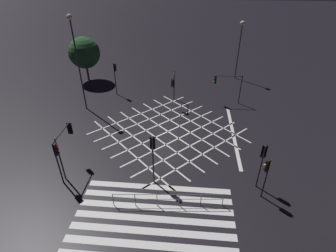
{
  "coord_description": "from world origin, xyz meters",
  "views": [
    {
      "loc": [
        1.84,
        -20.57,
        13.68
      ],
      "look_at": [
        0.0,
        0.0,
        0.61
      ],
      "focal_mm": 28.0,
      "sensor_mm": 36.0,
      "label": 1
    }
  ],
  "objects_px": {
    "traffic_light_nw_main": "(115,72)",
    "traffic_light_sw_cross": "(66,139)",
    "traffic_light_median_south": "(153,150)",
    "traffic_light_se_cross": "(262,157)",
    "street_lamp_west": "(75,47)",
    "traffic_light_sw_main": "(57,155)",
    "traffic_light_se_main": "(266,170)",
    "street_lamp_east": "(241,35)",
    "street_tree_near": "(84,53)",
    "traffic_light_ne_main": "(226,82)",
    "traffic_light_median_north": "(173,83)"
  },
  "relations": [
    {
      "from": "street_lamp_east",
      "to": "street_tree_near",
      "type": "distance_m",
      "value": 20.01
    },
    {
      "from": "traffic_light_median_north",
      "to": "traffic_light_median_south",
      "type": "xyz_separation_m",
      "value": [
        -0.51,
        -12.33,
        0.31
      ]
    },
    {
      "from": "traffic_light_median_south",
      "to": "street_tree_near",
      "type": "xyz_separation_m",
      "value": [
        -11.36,
        18.23,
        0.89
      ]
    },
    {
      "from": "traffic_light_nw_main",
      "to": "traffic_light_ne_main",
      "type": "xyz_separation_m",
      "value": [
        12.53,
        -1.13,
        -0.26
      ]
    },
    {
      "from": "traffic_light_median_north",
      "to": "traffic_light_se_main",
      "type": "xyz_separation_m",
      "value": [
        6.89,
        -13.16,
        -0.17
      ]
    },
    {
      "from": "traffic_light_se_main",
      "to": "street_tree_near",
      "type": "relative_size",
      "value": 0.57
    },
    {
      "from": "traffic_light_nw_main",
      "to": "traffic_light_ne_main",
      "type": "relative_size",
      "value": 1.14
    },
    {
      "from": "traffic_light_ne_main",
      "to": "street_tree_near",
      "type": "relative_size",
      "value": 0.59
    },
    {
      "from": "traffic_light_median_south",
      "to": "traffic_light_ne_main",
      "type": "xyz_separation_m",
      "value": [
        6.16,
        13.11,
        -0.32
      ]
    },
    {
      "from": "traffic_light_nw_main",
      "to": "street_lamp_east",
      "type": "height_order",
      "value": "street_lamp_east"
    },
    {
      "from": "traffic_light_se_cross",
      "to": "street_lamp_west",
      "type": "xyz_separation_m",
      "value": [
        -16.17,
        10.17,
        4.1
      ]
    },
    {
      "from": "traffic_light_median_north",
      "to": "traffic_light_median_south",
      "type": "distance_m",
      "value": 12.35
    },
    {
      "from": "traffic_light_nw_main",
      "to": "traffic_light_sw_cross",
      "type": "relative_size",
      "value": 1.07
    },
    {
      "from": "traffic_light_se_cross",
      "to": "traffic_light_sw_main",
      "type": "distance_m",
      "value": 13.82
    },
    {
      "from": "traffic_light_se_cross",
      "to": "traffic_light_sw_cross",
      "type": "bearing_deg",
      "value": 86.79
    },
    {
      "from": "traffic_light_median_south",
      "to": "traffic_light_se_cross",
      "type": "relative_size",
      "value": 1.1
    },
    {
      "from": "street_tree_near",
      "to": "traffic_light_median_north",
      "type": "bearing_deg",
      "value": -26.41
    },
    {
      "from": "traffic_light_sw_cross",
      "to": "traffic_light_median_south",
      "type": "bearing_deg",
      "value": -98.45
    },
    {
      "from": "street_tree_near",
      "to": "traffic_light_se_cross",
      "type": "bearing_deg",
      "value": -43.96
    },
    {
      "from": "traffic_light_ne_main",
      "to": "street_lamp_east",
      "type": "xyz_separation_m",
      "value": [
        2.24,
        7.56,
        3.22
      ]
    },
    {
      "from": "traffic_light_ne_main",
      "to": "traffic_light_se_cross",
      "type": "xyz_separation_m",
      "value": [
        1.18,
        -12.91,
        0.07
      ]
    },
    {
      "from": "traffic_light_sw_main",
      "to": "traffic_light_se_main",
      "type": "bearing_deg",
      "value": -0.19
    },
    {
      "from": "traffic_light_se_cross",
      "to": "traffic_light_se_main",
      "type": "height_order",
      "value": "traffic_light_se_cross"
    },
    {
      "from": "traffic_light_nw_main",
      "to": "street_lamp_west",
      "type": "distance_m",
      "value": 6.03
    },
    {
      "from": "traffic_light_ne_main",
      "to": "traffic_light_se_main",
      "type": "relative_size",
      "value": 1.03
    },
    {
      "from": "traffic_light_ne_main",
      "to": "traffic_light_se_main",
      "type": "distance_m",
      "value": 13.99
    },
    {
      "from": "traffic_light_se_cross",
      "to": "traffic_light_nw_main",
      "type": "bearing_deg",
      "value": 44.32
    },
    {
      "from": "traffic_light_nw_main",
      "to": "traffic_light_se_main",
      "type": "height_order",
      "value": "traffic_light_nw_main"
    },
    {
      "from": "traffic_light_sw_cross",
      "to": "street_tree_near",
      "type": "bearing_deg",
      "value": 15.53
    },
    {
      "from": "traffic_light_ne_main",
      "to": "traffic_light_se_main",
      "type": "xyz_separation_m",
      "value": [
        1.24,
        -13.93,
        -0.17
      ]
    },
    {
      "from": "traffic_light_sw_main",
      "to": "traffic_light_ne_main",
      "type": "bearing_deg",
      "value": 47.77
    },
    {
      "from": "traffic_light_sw_cross",
      "to": "traffic_light_se_cross",
      "type": "bearing_deg",
      "value": -93.21
    },
    {
      "from": "traffic_light_se_main",
      "to": "street_lamp_west",
      "type": "distance_m",
      "value": 20.19
    },
    {
      "from": "traffic_light_sw_cross",
      "to": "street_lamp_west",
      "type": "distance_m",
      "value": 10.46
    },
    {
      "from": "street_lamp_west",
      "to": "traffic_light_median_south",
      "type": "bearing_deg",
      "value": -49.56
    },
    {
      "from": "traffic_light_median_south",
      "to": "street_lamp_east",
      "type": "bearing_deg",
      "value": -22.11
    },
    {
      "from": "traffic_light_nw_main",
      "to": "traffic_light_median_north",
      "type": "xyz_separation_m",
      "value": [
        6.88,
        -1.9,
        -0.25
      ]
    },
    {
      "from": "traffic_light_se_cross",
      "to": "street_lamp_west",
      "type": "distance_m",
      "value": 19.54
    },
    {
      "from": "traffic_light_ne_main",
      "to": "traffic_light_sw_main",
      "type": "relative_size",
      "value": 0.95
    },
    {
      "from": "traffic_light_sw_main",
      "to": "street_lamp_west",
      "type": "relative_size",
      "value": 0.37
    },
    {
      "from": "traffic_light_sw_cross",
      "to": "traffic_light_median_south",
      "type": "xyz_separation_m",
      "value": [
        6.56,
        -0.98,
        0.16
      ]
    },
    {
      "from": "traffic_light_median_south",
      "to": "traffic_light_ne_main",
      "type": "bearing_deg",
      "value": -25.17
    },
    {
      "from": "traffic_light_median_north",
      "to": "street_lamp_west",
      "type": "height_order",
      "value": "street_lamp_west"
    },
    {
      "from": "traffic_light_median_north",
      "to": "street_lamp_west",
      "type": "bearing_deg",
      "value": -78.09
    },
    {
      "from": "traffic_light_sw_cross",
      "to": "traffic_light_median_north",
      "type": "xyz_separation_m",
      "value": [
        7.07,
        11.36,
        -0.15
      ]
    },
    {
      "from": "traffic_light_se_cross",
      "to": "street_lamp_west",
      "type": "bearing_deg",
      "value": 57.84
    },
    {
      "from": "street_lamp_east",
      "to": "street_tree_near",
      "type": "bearing_deg",
      "value": -172.96
    },
    {
      "from": "traffic_light_nw_main",
      "to": "traffic_light_sw_main",
      "type": "height_order",
      "value": "traffic_light_nw_main"
    },
    {
      "from": "traffic_light_nw_main",
      "to": "street_lamp_east",
      "type": "relative_size",
      "value": 0.52
    },
    {
      "from": "traffic_light_sw_cross",
      "to": "traffic_light_median_north",
      "type": "bearing_deg",
      "value": -31.92
    }
  ]
}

